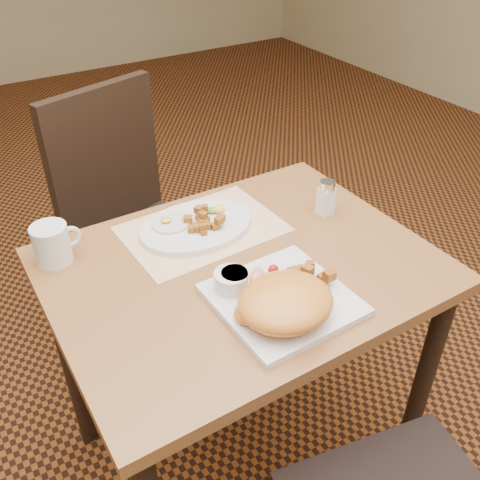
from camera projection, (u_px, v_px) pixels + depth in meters
name	position (u px, v px, depth m)	size (l,w,h in m)	color
ground	(242.00, 448.00, 1.72)	(8.00, 8.00, 0.00)	black
table	(242.00, 298.00, 1.35)	(0.90, 0.70, 0.75)	#995F2F
chair_far	(132.00, 217.00, 1.84)	(0.53, 0.53, 0.97)	black
placemat	(202.00, 229.00, 1.40)	(0.40, 0.28, 0.00)	white
plate_square	(282.00, 300.00, 1.16)	(0.28, 0.28, 0.02)	silver
plate_oval	(197.00, 226.00, 1.39)	(0.30, 0.23, 0.02)	silver
hollandaise_mound	(285.00, 303.00, 1.09)	(0.20, 0.18, 0.08)	orange
ramekin	(231.00, 280.00, 1.17)	(0.08, 0.08, 0.04)	silver
garnish_sq	(262.00, 275.00, 1.21)	(0.09, 0.06, 0.03)	#387223
fried_egg	(169.00, 222.00, 1.39)	(0.10, 0.10, 0.02)	white
garnish_ov	(216.00, 209.00, 1.43)	(0.06, 0.05, 0.02)	#387223
salt_shaker	(326.00, 197.00, 1.44)	(0.05, 0.05, 0.10)	white
coffee_mug	(53.00, 244.00, 1.27)	(0.12, 0.09, 0.10)	silver
home_fries_sq	(306.00, 275.00, 1.20)	(0.08, 0.10, 0.04)	#A5601A
home_fries_ov	(203.00, 221.00, 1.38)	(0.10, 0.10, 0.04)	#A5601A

